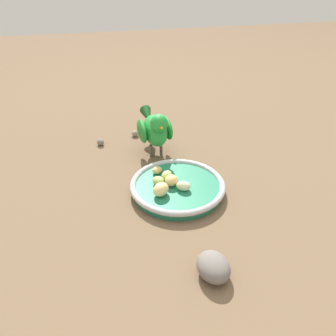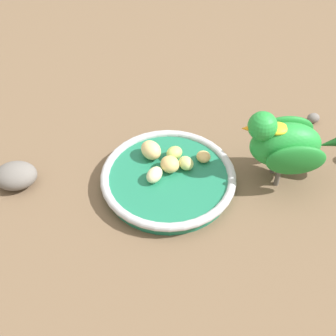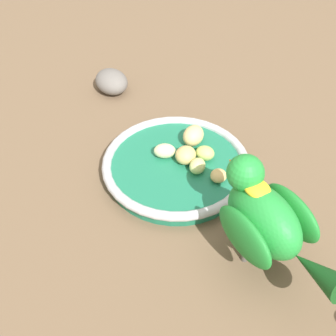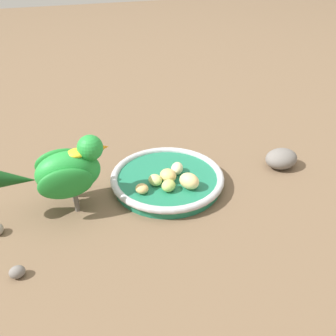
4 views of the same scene
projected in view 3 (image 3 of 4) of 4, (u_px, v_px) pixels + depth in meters
The scene contains 10 objects.
ground_plane at pixel (182, 187), 0.68m from camera, with size 4.00×4.00×0.00m, color brown.
feeding_bowl at pixel (176, 166), 0.69m from camera, with size 0.22×0.22×0.03m.
apple_piece_0 at pixel (219, 176), 0.66m from camera, with size 0.02×0.02×0.02m, color tan.
apple_piece_1 at pixel (165, 151), 0.69m from camera, with size 0.03×0.02×0.02m, color beige.
apple_piece_2 at pixel (205, 153), 0.69m from camera, with size 0.03×0.02×0.02m, color #B2CC66.
apple_piece_3 at pixel (186, 155), 0.68m from camera, with size 0.03×0.03×0.03m, color tan.
apple_piece_4 at pixel (193, 136), 0.71m from camera, with size 0.04×0.03×0.03m, color #E5C67F.
apple_piece_5 at pixel (198, 167), 0.67m from camera, with size 0.03×0.02×0.02m, color #C6D17A.
parrot at pixel (266, 219), 0.53m from camera, with size 0.20×0.09×0.14m.
rock_large at pixel (111, 82), 0.85m from camera, with size 0.07×0.06×0.04m, color slate.
Camera 3 is at (-0.41, 0.25, 0.49)m, focal length 49.74 mm.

